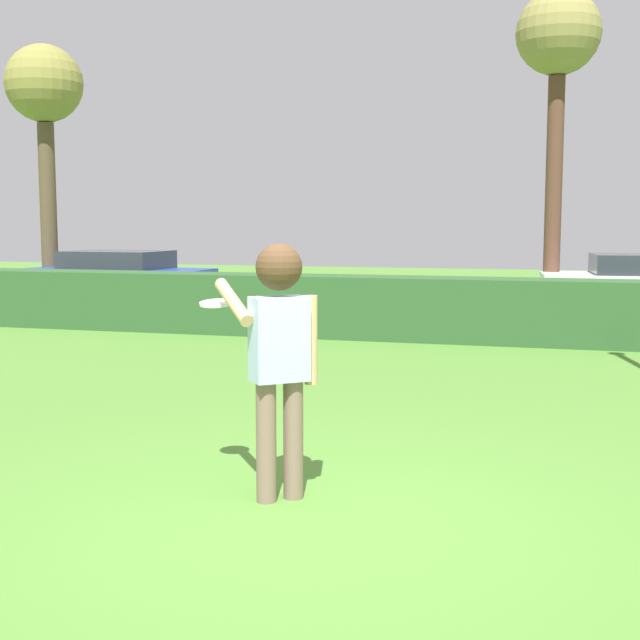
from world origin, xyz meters
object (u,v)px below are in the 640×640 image
at_px(birch_tree, 558,49).
at_px(bare_elm_tree, 44,96).
at_px(frisbee, 216,303).
at_px(parked_car_blue, 117,276).
at_px(person, 279,340).

height_order(birch_tree, bare_elm_tree, birch_tree).
bearing_deg(bare_elm_tree, birch_tree, 5.55).
bearing_deg(frisbee, birch_tree, 81.03).
height_order(frisbee, bare_elm_tree, bare_elm_tree).
relative_size(frisbee, bare_elm_tree, 0.04).
height_order(parked_car_blue, bare_elm_tree, bare_elm_tree).
relative_size(birch_tree, bare_elm_tree, 1.12).
bearing_deg(parked_car_blue, person, -56.56).
distance_m(birch_tree, bare_elm_tree, 11.48).
bearing_deg(bare_elm_tree, frisbee, -52.35).
bearing_deg(parked_car_blue, bare_elm_tree, 168.38).
bearing_deg(bare_elm_tree, parked_car_blue, -11.62).
xyz_separation_m(frisbee, bare_elm_tree, (-9.32, 12.08, 3.45)).
bearing_deg(bare_elm_tree, person, -51.39).
xyz_separation_m(parked_car_blue, bare_elm_tree, (-1.99, 0.41, 4.09)).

